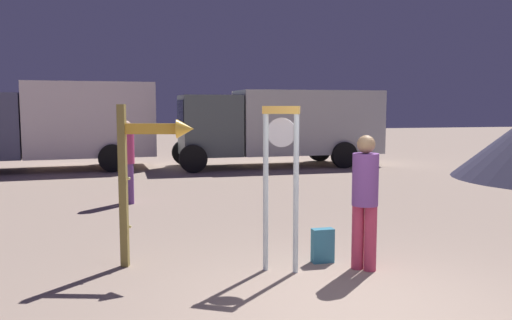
{
  "coord_description": "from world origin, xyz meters",
  "views": [
    {
      "loc": [
        -2.33,
        -4.9,
        2.16
      ],
      "look_at": [
        -0.18,
        4.02,
        1.2
      ],
      "focal_mm": 36.87,
      "sensor_mm": 36.0,
      "label": 1
    }
  ],
  "objects_px": {
    "person_near_clock": "(365,195)",
    "box_truck_far": "(283,123)",
    "arrow_sign": "(148,159)",
    "person_distant": "(126,157)",
    "backpack": "(322,246)",
    "box_truck_near": "(67,122)",
    "standing_clock": "(281,171)"
  },
  "relations": [
    {
      "from": "arrow_sign",
      "to": "person_near_clock",
      "type": "bearing_deg",
      "value": -16.15
    },
    {
      "from": "person_near_clock",
      "to": "person_distant",
      "type": "height_order",
      "value": "person_distant"
    },
    {
      "from": "box_truck_near",
      "to": "standing_clock",
      "type": "bearing_deg",
      "value": -72.25
    },
    {
      "from": "standing_clock",
      "to": "box_truck_far",
      "type": "relative_size",
      "value": 0.3
    },
    {
      "from": "box_truck_far",
      "to": "box_truck_near",
      "type": "bearing_deg",
      "value": 174.43
    },
    {
      "from": "person_near_clock",
      "to": "box_truck_near",
      "type": "bearing_deg",
      "value": 111.92
    },
    {
      "from": "standing_clock",
      "to": "person_near_clock",
      "type": "distance_m",
      "value": 1.15
    },
    {
      "from": "person_distant",
      "to": "person_near_clock",
      "type": "bearing_deg",
      "value": -61.23
    },
    {
      "from": "standing_clock",
      "to": "box_truck_far",
      "type": "distance_m",
      "value": 11.99
    },
    {
      "from": "standing_clock",
      "to": "arrow_sign",
      "type": "distance_m",
      "value": 1.76
    },
    {
      "from": "arrow_sign",
      "to": "person_distant",
      "type": "relative_size",
      "value": 1.19
    },
    {
      "from": "standing_clock",
      "to": "arrow_sign",
      "type": "relative_size",
      "value": 0.99
    },
    {
      "from": "backpack",
      "to": "box_truck_far",
      "type": "relative_size",
      "value": 0.06
    },
    {
      "from": "person_distant",
      "to": "box_truck_near",
      "type": "distance_m",
      "value": 7.16
    },
    {
      "from": "box_truck_far",
      "to": "standing_clock",
      "type": "bearing_deg",
      "value": -106.54
    },
    {
      "from": "standing_clock",
      "to": "box_truck_near",
      "type": "relative_size",
      "value": 0.34
    },
    {
      "from": "person_near_clock",
      "to": "backpack",
      "type": "relative_size",
      "value": 3.77
    },
    {
      "from": "arrow_sign",
      "to": "person_near_clock",
      "type": "relative_size",
      "value": 1.22
    },
    {
      "from": "box_truck_near",
      "to": "box_truck_far",
      "type": "height_order",
      "value": "box_truck_near"
    },
    {
      "from": "backpack",
      "to": "box_truck_near",
      "type": "xyz_separation_m",
      "value": [
        -4.58,
        11.96,
        1.38
      ]
    },
    {
      "from": "person_distant",
      "to": "box_truck_far",
      "type": "relative_size",
      "value": 0.25
    },
    {
      "from": "backpack",
      "to": "standing_clock",
      "type": "bearing_deg",
      "value": -160.49
    },
    {
      "from": "standing_clock",
      "to": "backpack",
      "type": "distance_m",
      "value": 1.3
    },
    {
      "from": "arrow_sign",
      "to": "box_truck_near",
      "type": "xyz_separation_m",
      "value": [
        -2.25,
        11.61,
        0.16
      ]
    },
    {
      "from": "arrow_sign",
      "to": "box_truck_far",
      "type": "bearing_deg",
      "value": 65.08
    },
    {
      "from": "person_near_clock",
      "to": "box_truck_far",
      "type": "relative_size",
      "value": 0.24
    },
    {
      "from": "arrow_sign",
      "to": "box_truck_near",
      "type": "relative_size",
      "value": 0.35
    },
    {
      "from": "arrow_sign",
      "to": "box_truck_far",
      "type": "height_order",
      "value": "box_truck_far"
    },
    {
      "from": "standing_clock",
      "to": "box_truck_far",
      "type": "xyz_separation_m",
      "value": [
        3.41,
        11.49,
        0.2
      ]
    },
    {
      "from": "person_near_clock",
      "to": "standing_clock",
      "type": "bearing_deg",
      "value": 169.64
    },
    {
      "from": "box_truck_near",
      "to": "box_truck_far",
      "type": "distance_m",
      "value": 7.35
    },
    {
      "from": "arrow_sign",
      "to": "person_near_clock",
      "type": "distance_m",
      "value": 2.88
    }
  ]
}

